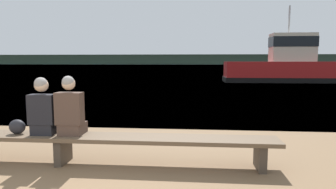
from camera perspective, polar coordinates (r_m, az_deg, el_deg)
water_surface at (r=127.29m, az=4.37°, el=5.56°), size 240.00×240.00×0.00m
far_shoreline at (r=172.00m, az=4.58°, el=6.67°), size 600.00×12.00×5.48m
bench_main at (r=5.27m, az=-19.40°, el=-8.15°), size 6.96×0.54×0.47m
person_left at (r=5.32m, az=-22.65°, el=-2.71°), size 0.42×0.42×0.95m
person_right at (r=5.12m, az=-18.12°, el=-2.82°), size 0.42×0.42×0.97m
shopping_bag at (r=5.59m, az=-26.79°, el=-5.50°), size 0.27×0.18×0.24m
tugboat_red at (r=26.17m, az=21.69°, el=4.91°), size 9.84×2.87×6.07m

